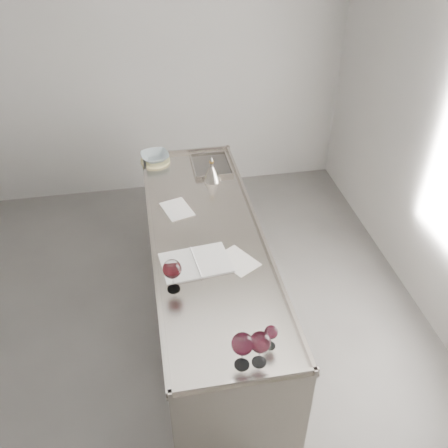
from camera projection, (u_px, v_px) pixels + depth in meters
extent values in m
cube|color=#4E4C4A|center=(149.00, 370.00, 3.65)|extent=(4.50, 5.00, 0.02)
cube|color=#9A9895|center=(120.00, 64.00, 4.78)|extent=(4.50, 0.02, 2.80)
cube|color=gray|center=(208.00, 287.00, 3.68)|extent=(0.75, 2.40, 0.92)
cube|color=gray|center=(207.00, 237.00, 3.40)|extent=(0.77, 2.42, 0.02)
cube|color=gray|center=(244.00, 381.00, 2.45)|extent=(0.77, 0.02, 0.03)
cube|color=gray|center=(186.00, 151.00, 4.32)|extent=(0.77, 0.02, 0.03)
cube|color=gray|center=(153.00, 240.00, 3.33)|extent=(0.02, 2.42, 0.03)
cube|color=gray|center=(259.00, 229.00, 3.43)|extent=(0.02, 2.42, 0.03)
cube|color=#595654|center=(211.00, 167.00, 4.14)|extent=(0.30, 0.38, 0.01)
cylinder|color=white|center=(174.00, 289.00, 2.98)|extent=(0.08, 0.08, 0.00)
cylinder|color=white|center=(173.00, 282.00, 2.95)|extent=(0.01, 0.01, 0.11)
ellipsoid|color=white|center=(172.00, 269.00, 2.89)|extent=(0.11, 0.11, 0.12)
cylinder|color=#36070B|center=(172.00, 272.00, 2.90)|extent=(0.08, 0.08, 0.03)
cylinder|color=white|center=(242.00, 364.00, 2.54)|extent=(0.08, 0.08, 0.00)
cylinder|color=white|center=(242.00, 357.00, 2.51)|extent=(0.01, 0.01, 0.11)
ellipsoid|color=white|center=(242.00, 344.00, 2.45)|extent=(0.11, 0.11, 0.12)
cylinder|color=#3A0715|center=(242.00, 347.00, 2.46)|extent=(0.08, 0.08, 0.03)
cylinder|color=white|center=(259.00, 362.00, 2.55)|extent=(0.08, 0.08, 0.00)
cylinder|color=white|center=(259.00, 355.00, 2.52)|extent=(0.01, 0.01, 0.10)
ellipsoid|color=white|center=(260.00, 342.00, 2.46)|extent=(0.11, 0.11, 0.11)
cylinder|color=#3B0813|center=(260.00, 345.00, 2.48)|extent=(0.08, 0.08, 0.02)
cylinder|color=white|center=(270.00, 346.00, 2.64)|extent=(0.06, 0.06, 0.00)
cylinder|color=white|center=(270.00, 341.00, 2.62)|extent=(0.01, 0.01, 0.07)
ellipsoid|color=white|center=(271.00, 332.00, 2.58)|extent=(0.07, 0.07, 0.07)
cylinder|color=#3C0815|center=(271.00, 334.00, 2.59)|extent=(0.05, 0.05, 0.02)
cube|color=white|center=(179.00, 266.00, 3.14)|extent=(0.24, 0.32, 0.01)
cube|color=white|center=(213.00, 259.00, 3.19)|extent=(0.24, 0.32, 0.01)
cylinder|color=white|center=(196.00, 262.00, 3.16)|extent=(0.05, 0.30, 0.01)
cube|color=silver|center=(238.00, 261.00, 3.18)|extent=(0.29, 0.32, 0.00)
cube|color=white|center=(177.00, 209.00, 3.64)|extent=(0.25, 0.30, 0.00)
cylinder|color=#C9C182|center=(155.00, 161.00, 4.20)|extent=(0.27, 0.27, 0.02)
imported|color=#90A1A8|center=(155.00, 157.00, 4.17)|extent=(0.27, 0.27, 0.06)
cone|color=gray|center=(212.00, 173.00, 3.93)|extent=(0.15, 0.15, 0.13)
cylinder|color=gray|center=(212.00, 165.00, 3.88)|extent=(0.03, 0.03, 0.03)
cylinder|color=olive|center=(212.00, 162.00, 3.87)|extent=(0.04, 0.04, 0.02)
cone|color=gray|center=(212.00, 159.00, 3.85)|extent=(0.03, 0.03, 0.04)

